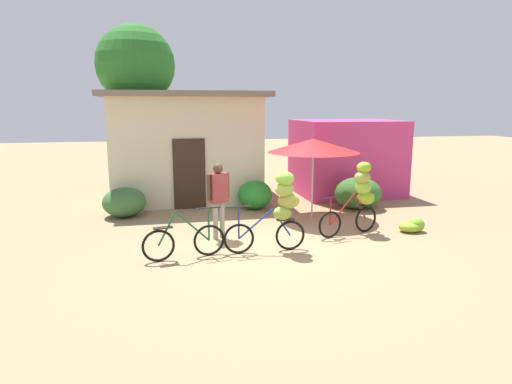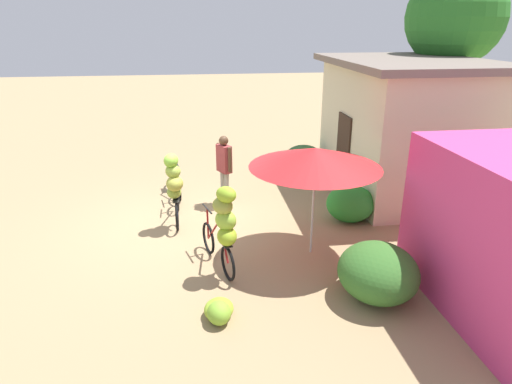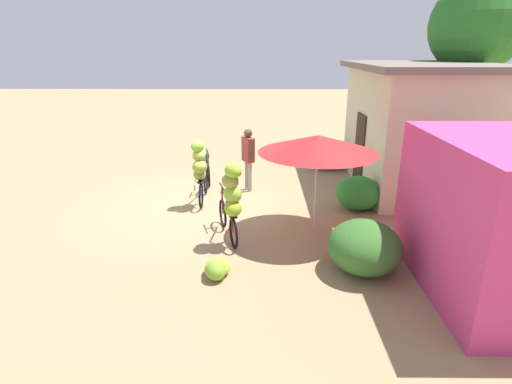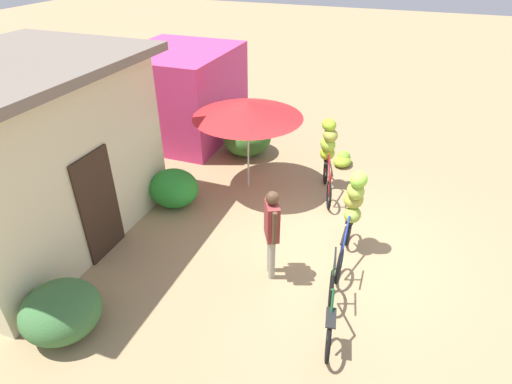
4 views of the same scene
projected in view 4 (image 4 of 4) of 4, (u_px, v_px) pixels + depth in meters
ground_plane at (335, 250)px, 7.90m from camera, size 60.00×60.00×0.00m
building_low at (20, 157)px, 7.47m from camera, size 4.88×3.54×3.31m
shop_pink at (181, 94)px, 11.81m from camera, size 3.20×2.80×2.44m
hedge_bush_front_left at (61, 311)px, 6.11m from camera, size 1.13×1.17×0.78m
hedge_bush_front_right at (174, 188)px, 9.01m from camera, size 0.98×1.06×0.81m
hedge_bush_mid at (247, 138)px, 11.13m from camera, size 1.36×1.26×0.90m
market_umbrella at (248, 109)px, 8.90m from camera, size 2.39×2.39×2.07m
bicycle_leftmost at (330, 311)px, 6.16m from camera, size 1.59×0.32×0.98m
bicycle_near_pile at (352, 208)px, 7.39m from camera, size 1.68×0.41×1.64m
bicycle_center_loaded at (328, 150)px, 9.33m from camera, size 1.60×0.64×1.65m
banana_pile_on_ground at (343, 159)px, 10.73m from camera, size 0.67×0.54×0.33m
person_vendor at (272, 226)px, 6.80m from camera, size 0.52×0.36×1.69m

